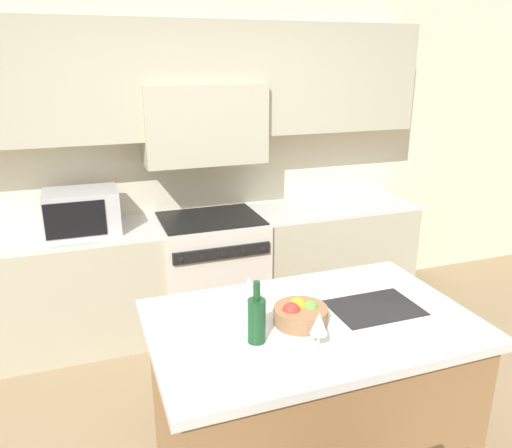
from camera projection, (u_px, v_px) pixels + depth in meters
back_cabinetry at (199, 128)px, 4.00m from camera, size 10.00×0.46×2.70m
back_counter at (211, 271)px, 4.13m from camera, size 3.62×0.62×0.92m
range_stove at (212, 271)px, 4.11m from camera, size 0.82×0.70×0.93m
microwave at (82, 211)px, 3.63m from camera, size 0.52×0.40×0.31m
kitchen_island at (309, 401)px, 2.53m from camera, size 1.54×0.98×0.94m
wine_bottle at (257, 319)px, 2.16m from camera, size 0.08×0.08×0.29m
wine_glass_near at (319, 325)px, 2.10m from camera, size 0.08×0.08×0.17m
wine_glass_far at (249, 287)px, 2.44m from camera, size 0.08×0.08×0.17m
fruit_bowl at (300, 313)px, 2.34m from camera, size 0.26×0.26×0.11m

